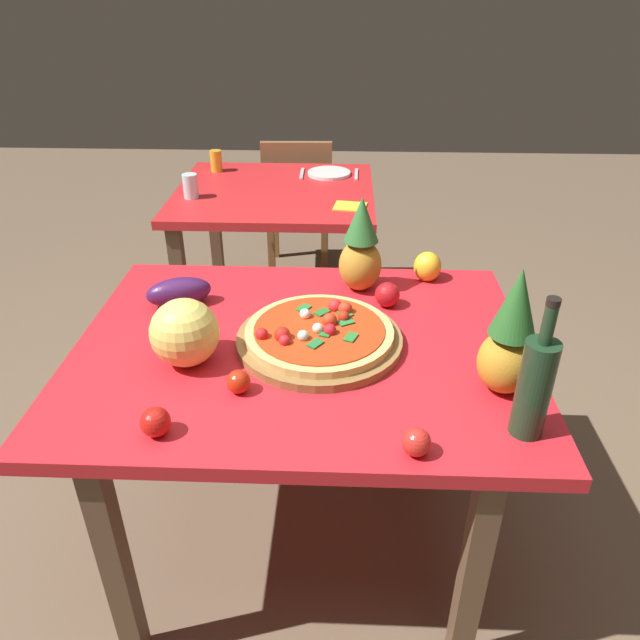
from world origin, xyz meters
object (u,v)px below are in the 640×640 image
Objects in this scene: pizza at (319,332)px; tomato_near_board at (238,382)px; tomato_beside_pepper at (387,295)px; knife_utensil at (356,174)px; display_table at (302,368)px; melon at (185,333)px; dinner_plate at (329,173)px; bell_pepper at (427,267)px; tomato_by_bottle at (155,422)px; napkin_folded at (350,206)px; drinking_glass_juice at (216,161)px; pizza_board at (319,341)px; fork_utensil at (302,174)px; drinking_glass_water at (190,186)px; wine_bottle at (535,385)px; tomato_at_corner at (416,442)px; pineapple_left at (510,339)px; pineapple_right at (361,249)px; background_table at (275,211)px; eggplant at (179,292)px.

pizza reaches higher than tomato_near_board.
tomato_near_board is at bearing -130.60° from tomato_beside_pepper.
display_table is at bearing -94.42° from knife_utensil.
melon is 1.78m from knife_utensil.
dinner_plate is at bearing -178.29° from knife_utensil.
tomato_by_bottle is (-0.70, -0.82, -0.01)m from bell_pepper.
napkin_folded is (-0.11, 0.90, -0.04)m from tomato_beside_pepper.
tomato_beside_pepper reaches higher than napkin_folded.
tomato_beside_pepper is 0.73× the size of drinking_glass_juice.
pizza_board is 4.56× the size of bell_pepper.
drinking_glass_juice reaches higher than fork_utensil.
drinking_glass_water is (-0.45, 1.45, 0.02)m from tomato_near_board.
pizza_board is 2.59× the size of knife_utensil.
knife_utensil is at bearing 93.27° from tomato_beside_pepper.
display_table is 0.67m from wine_bottle.
tomato_at_corner is (0.23, -0.43, 0.02)m from pizza_board.
tomato_beside_pepper is (0.20, 0.23, -0.00)m from pizza.
napkin_folded is (0.44, 1.23, -0.09)m from melon.
pineapple_left reaches higher than drinking_glass_water.
tomato_by_bottle is at bearing -132.05° from pizza_board.
pineapple_right is at bearing 71.26° from pizza_board.
fork_utensil is (0.45, -0.04, -0.05)m from drinking_glass_juice.
wine_bottle is at bearing -61.39° from drinking_glass_juice.
fork_utensil reaches higher than napkin_folded.
knife_utensil is (0.28, 0.00, 0.00)m from fork_utensil.
tomato_by_bottle is 2.06m from knife_utensil.
drinking_glass_water reaches higher than background_table.
napkin_folded is (0.09, 1.13, -0.04)m from pizza.
pineapple_left is 1.84m from knife_utensil.
eggplant is 1.43m from fork_utensil.
tomato_beside_pepper is 0.35× the size of dinner_plate.
knife_utensil is (0.47, 1.71, -0.09)m from melon.
tomato_near_board is 0.56× the size of drinking_glass_juice.
pineapple_right reaches higher than drinking_glass_juice.
eggplant is at bearing 136.34° from tomato_at_corner.
drinking_glass_water reaches higher than eggplant.
drinking_glass_juice is at bearing 120.22° from pineapple_left.
pineapple_left is 1.87m from dinner_plate.
tomato_by_bottle is 0.49× the size of napkin_folded.
melon is (-0.08, -1.47, 0.20)m from background_table.
pizza is 1.62m from fork_utensil.
tomato_at_corner reaches higher than display_table.
dinner_plate is at bearing 79.04° from melon.
pineapple_right reaches higher than tomato_by_bottle.
melon reaches higher than pizza.
melon is 0.67m from tomato_at_corner.
pineapple_right is 0.65m from melon.
knife_utensil reaches higher than napkin_folded.
tomato_near_board is 0.34× the size of knife_utensil.
drinking_glass_water is (-0.37, -0.14, 0.16)m from background_table.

